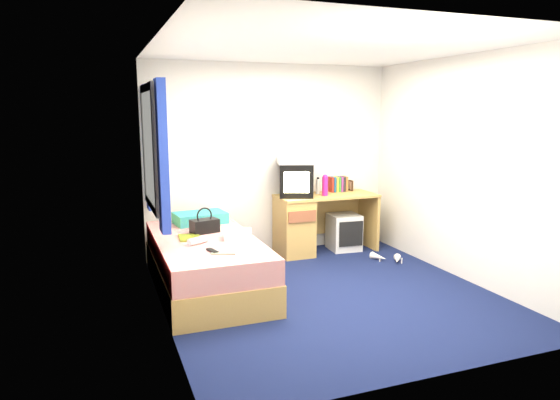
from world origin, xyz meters
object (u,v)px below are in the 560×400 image
object	(u,v)px
storage_cube	(344,232)
picture_frame	(351,185)
bed	(206,264)
aerosol_can	(318,186)
vcr	(296,160)
crt_tv	(296,180)
pink_water_bottle	(325,186)
towel	(238,234)
pillow	(200,218)
magazine	(190,237)
colour_swatch_fan	(223,253)
handbag	(205,225)
water_bottle	(197,241)
remote_control	(212,251)
desk	(306,222)
white_heels	(388,258)

from	to	relation	value
storage_cube	picture_frame	world-z (taller)	picture_frame
bed	aerosol_can	distance (m)	2.02
vcr	crt_tv	bearing A→B (deg)	-95.35
pink_water_bottle	towel	xyz separation A→B (m)	(-1.42, -0.94, -0.28)
pillow	vcr	distance (m)	1.41
crt_tv	aerosol_can	xyz separation A→B (m)	(0.34, 0.08, -0.11)
pillow	crt_tv	size ratio (longest dim) A/B	1.09
bed	magazine	bearing A→B (deg)	163.70
pink_water_bottle	colour_swatch_fan	size ratio (longest dim) A/B	1.09
storage_cube	magazine	xyz separation A→B (m)	(-2.18, -0.79, 0.31)
pillow	colour_swatch_fan	world-z (taller)	pillow
towel	magazine	size ratio (longest dim) A/B	0.97
crt_tv	towel	world-z (taller)	crt_tv
handbag	colour_swatch_fan	bearing A→B (deg)	-104.52
bed	colour_swatch_fan	world-z (taller)	colour_swatch_fan
bed	water_bottle	distance (m)	0.39
crt_tv	aerosol_can	bearing A→B (deg)	34.40
storage_cube	handbag	bearing A→B (deg)	-158.76
picture_frame	remote_control	size ratio (longest dim) A/B	0.88
pillow	towel	size ratio (longest dim) A/B	2.11
crt_tv	handbag	xyz separation A→B (m)	(-1.31, -0.64, -0.34)
pink_water_bottle	water_bottle	xyz separation A→B (m)	(-1.84, -1.00, -0.29)
vcr	handbag	xyz separation A→B (m)	(-1.31, -0.64, -0.59)
magazine	colour_swatch_fan	distance (m)	0.70
pillow	crt_tv	distance (m)	1.32
storage_cube	water_bottle	xyz separation A→B (m)	(-2.15, -1.04, 0.34)
water_bottle	crt_tv	bearing A→B (deg)	36.00
vcr	colour_swatch_fan	xyz separation A→B (m)	(-1.32, -1.49, -0.66)
pillow	desk	distance (m)	1.43
bed	pink_water_bottle	size ratio (longest dim) A/B	8.35
magazine	remote_control	size ratio (longest dim) A/B	1.75
vcr	pink_water_bottle	bearing A→B (deg)	4.15
pink_water_bottle	aerosol_can	distance (m)	0.16
pillow	aerosol_can	size ratio (longest dim) A/B	2.91
crt_tv	aerosol_can	distance (m)	0.37
magazine	vcr	bearing A→B (deg)	28.63
pillow	storage_cube	size ratio (longest dim) A/B	1.21
bed	picture_frame	xyz separation A→B (m)	(2.22, 1.04, 0.55)
pink_water_bottle	crt_tv	bearing A→B (deg)	169.31
desk	vcr	distance (m)	0.81
aerosol_can	colour_swatch_fan	xyz separation A→B (m)	(-1.66, -1.57, -0.30)
crt_tv	colour_swatch_fan	bearing A→B (deg)	-110.64
pillow	white_heels	xyz separation A→B (m)	(2.19, -0.54, -0.56)
bed	magazine	xyz separation A→B (m)	(-0.15, 0.05, 0.28)
desk	magazine	size ratio (longest dim) A/B	4.64
white_heels	desk	bearing A→B (deg)	137.98
bed	handbag	bearing A→B (deg)	80.01
vcr	aerosol_can	distance (m)	0.50
storage_cube	water_bottle	bearing A→B (deg)	-149.91
aerosol_can	picture_frame	bearing A→B (deg)	10.47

